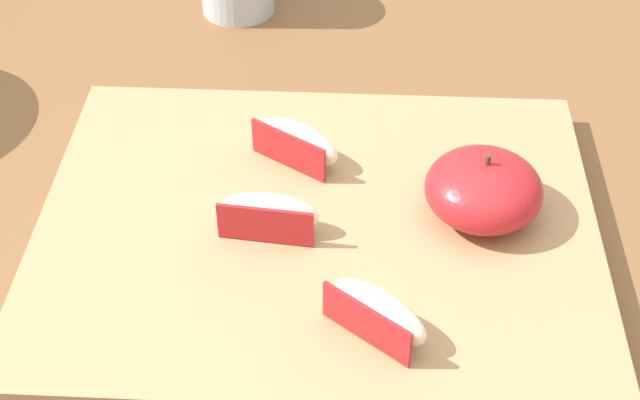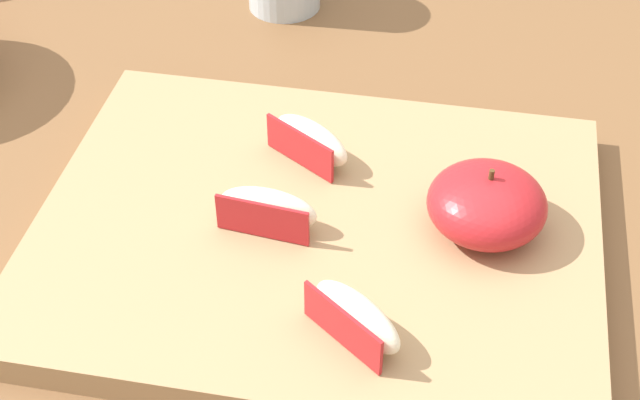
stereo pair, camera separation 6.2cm
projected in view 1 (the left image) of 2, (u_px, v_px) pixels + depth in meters
dining_table at (319, 336)px, 0.75m from camera, size 1.11×0.81×0.77m
cutting_board at (320, 234)px, 0.64m from camera, size 0.38×0.30×0.02m
apple_half_skin_up at (484, 189)px, 0.62m from camera, size 0.08×0.08×0.05m
apple_wedge_front at (297, 142)px, 0.67m from camera, size 0.07×0.06×0.03m
apple_wedge_middle at (378, 313)px, 0.55m from camera, size 0.07×0.06×0.03m
apple_wedge_back at (269, 214)px, 0.62m from camera, size 0.07×0.03×0.03m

